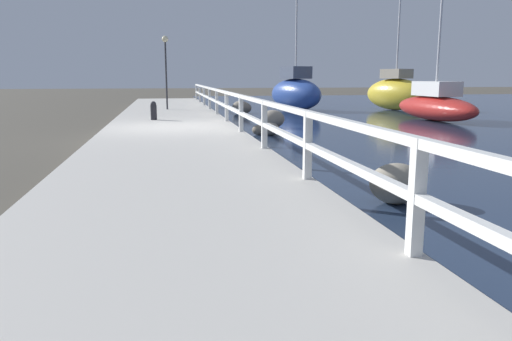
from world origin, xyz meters
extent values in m
plane|color=#4C473D|center=(0.00, 0.00, 0.00)|extent=(120.00, 120.00, 0.00)
cube|color=beige|center=(0.00, 0.00, 0.17)|extent=(3.57, 36.00, 0.35)
cube|color=white|center=(1.69, -10.31, 0.80)|extent=(0.10, 0.10, 0.91)
cube|color=white|center=(1.69, -7.36, 0.80)|extent=(0.10, 0.10, 0.91)
cube|color=white|center=(1.69, -4.42, 0.80)|extent=(0.10, 0.10, 0.91)
cube|color=white|center=(1.69, -1.47, 0.80)|extent=(0.10, 0.10, 0.91)
cube|color=white|center=(1.69, 1.47, 0.80)|extent=(0.10, 0.10, 0.91)
cube|color=white|center=(1.69, 4.42, 0.80)|extent=(0.10, 0.10, 0.91)
cube|color=white|center=(1.69, 7.36, 0.80)|extent=(0.10, 0.10, 0.91)
cube|color=white|center=(1.69, 10.31, 0.80)|extent=(0.10, 0.10, 0.91)
cube|color=white|center=(1.69, 13.25, 0.80)|extent=(0.10, 0.10, 0.91)
cube|color=white|center=(1.69, 16.20, 0.80)|extent=(0.10, 0.10, 0.91)
cube|color=white|center=(1.69, 0.00, 1.21)|extent=(0.09, 32.50, 0.08)
cube|color=white|center=(1.69, 0.00, 0.80)|extent=(0.09, 32.50, 0.08)
ellipsoid|color=gray|center=(3.29, 9.30, 0.30)|extent=(0.79, 0.71, 0.59)
ellipsoid|color=slate|center=(3.44, 9.20, 0.26)|extent=(0.68, 0.61, 0.51)
ellipsoid|color=slate|center=(2.53, 0.66, 0.15)|extent=(0.39, 0.35, 0.29)
ellipsoid|color=gray|center=(2.88, -7.56, 0.28)|extent=(0.73, 0.66, 0.55)
ellipsoid|color=gray|center=(3.35, 2.56, 0.30)|extent=(0.80, 0.72, 0.60)
ellipsoid|color=gray|center=(2.86, 0.51, 0.19)|extent=(0.49, 0.44, 0.37)
cylinder|color=black|center=(-0.51, 2.36, 0.58)|extent=(0.20, 0.20, 0.46)
sphere|color=black|center=(-0.51, 2.36, 0.84)|extent=(0.18, 0.18, 0.18)
cylinder|color=#2D2D33|center=(-0.07, 7.50, 1.70)|extent=(0.07, 0.07, 2.71)
sphere|color=beige|center=(-0.07, 7.50, 3.19)|extent=(0.26, 0.26, 0.26)
ellipsoid|color=red|center=(10.15, 4.21, 0.48)|extent=(1.59, 5.09, 0.94)
cube|color=silver|center=(10.15, 4.21, 1.23)|extent=(1.06, 2.01, 0.55)
cylinder|color=silver|center=(10.15, 4.21, 2.90)|extent=(0.09, 0.09, 3.91)
ellipsoid|color=#2D4C9E|center=(6.30, 10.82, 0.79)|extent=(2.70, 4.17, 1.57)
cube|color=#4C566B|center=(6.30, 10.82, 1.88)|extent=(1.45, 1.57, 0.60)
cylinder|color=silver|center=(6.30, 10.82, 4.85)|extent=(0.09, 0.09, 6.53)
ellipsoid|color=gold|center=(11.37, 10.20, 0.80)|extent=(2.71, 4.02, 1.58)
cube|color=#9E937F|center=(11.37, 10.20, 1.82)|extent=(1.43, 1.57, 0.47)
cylinder|color=silver|center=(11.37, 10.20, 4.99)|extent=(0.09, 0.09, 6.81)
camera|label=1|loc=(-0.15, -13.68, 1.70)|focal=35.00mm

